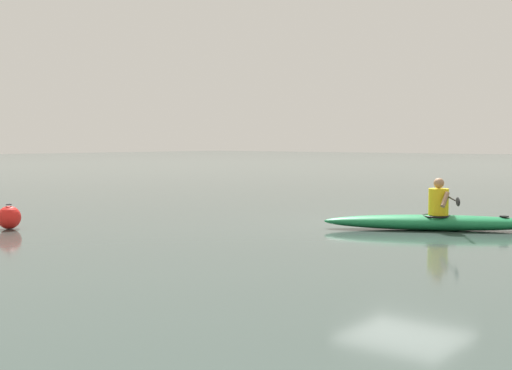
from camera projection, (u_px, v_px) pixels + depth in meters
The scene contains 4 objects.
ground_plane at pixel (406, 224), 14.24m from camera, with size 160.00×160.00×0.00m, color #384742.
kayak at pixel (435, 222), 13.27m from camera, with size 4.11×2.89×0.31m.
kayaker at pixel (439, 200), 13.23m from camera, with size 1.34×2.10×0.75m.
mooring_buoy_red_near at pixel (9, 217), 13.46m from camera, with size 0.48×0.48×0.52m.
Camera 1 is at (-6.43, 13.02, 1.80)m, focal length 46.08 mm.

